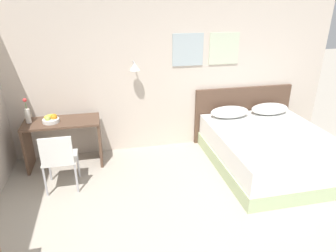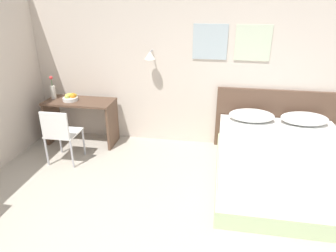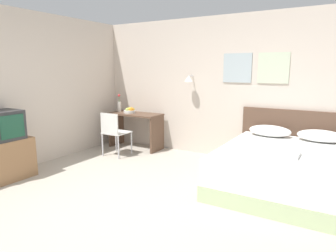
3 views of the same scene
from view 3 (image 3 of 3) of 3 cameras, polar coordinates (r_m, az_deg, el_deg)
name	(u,v)px [view 3 (image 3 of 3)]	position (r m, az deg, el deg)	size (l,w,h in m)	color
ground_plane	(122,217)	(3.65, -8.70, -16.74)	(24.00, 24.00, 0.00)	#B2A899
wall_back	(219,88)	(5.81, 9.77, 7.18)	(5.92, 0.31, 2.65)	beige
bed	(283,170)	(4.58, 21.14, -7.76)	(1.72, 2.04, 0.57)	#B2C693
headboard	(296,140)	(5.52, 23.18, -2.40)	(1.84, 0.06, 1.01)	brown
pillow_left	(270,131)	(5.29, 18.83, -0.88)	(0.68, 0.37, 0.19)	white
pillow_right	(321,136)	(5.20, 27.07, -1.70)	(0.68, 0.37, 0.19)	white
folded_towel_near_foot	(288,154)	(4.18, 21.91, -4.99)	(0.27, 0.32, 0.06)	white
desk	(136,124)	(6.44, -6.17, 0.37)	(1.13, 0.52, 0.76)	brown
desk_chair	(113,130)	(5.88, -10.35, -0.82)	(0.44, 0.44, 0.86)	white
fruit_bowl	(130,111)	(6.46, -7.31, 2.91)	(0.24, 0.24, 0.13)	silver
flower_vase	(119,105)	(6.69, -9.27, 3.90)	(0.08, 0.08, 0.38)	silver
tv_stand	(7,159)	(5.26, -28.32, -5.61)	(0.47, 0.70, 0.63)	#8E6642
television	(4,125)	(5.14, -28.84, 0.14)	(0.46, 0.46, 0.44)	#2D2D30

